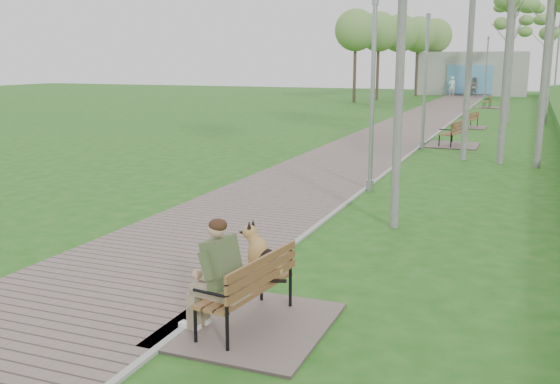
# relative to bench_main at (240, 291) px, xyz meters

# --- Properties ---
(ground) EXTENTS (120.00, 120.00, 0.00)m
(ground) POSITION_rel_bench_main_xyz_m (-0.60, 5.20, -0.48)
(ground) COLOR #1C5914
(ground) RESTS_ON ground
(walkway) EXTENTS (3.50, 67.00, 0.04)m
(walkway) POSITION_rel_bench_main_xyz_m (-2.35, 26.70, -0.46)
(walkway) COLOR #72605C
(walkway) RESTS_ON ground
(kerb) EXTENTS (0.10, 67.00, 0.05)m
(kerb) POSITION_rel_bench_main_xyz_m (-0.60, 26.70, -0.45)
(kerb) COLOR #999993
(kerb) RESTS_ON ground
(building_north) EXTENTS (10.00, 5.20, 4.00)m
(building_north) POSITION_rel_bench_main_xyz_m (-2.10, 56.17, 1.52)
(building_north) COLOR #9E9E99
(building_north) RESTS_ON ground
(bench_main) EXTENTS (1.93, 2.15, 1.68)m
(bench_main) POSITION_rel_bench_main_xyz_m (0.00, 0.00, 0.00)
(bench_main) COLOR #72605C
(bench_main) RESTS_ON ground
(bench_second) EXTENTS (1.95, 2.16, 1.20)m
(bench_second) POSITION_rel_bench_main_xyz_m (0.47, 18.30, -0.25)
(bench_second) COLOR #72605C
(bench_second) RESTS_ON ground
(bench_third) EXTENTS (1.55, 1.72, 0.95)m
(bench_third) POSITION_rel_bench_main_xyz_m (0.48, 25.33, -0.30)
(bench_third) COLOR #72605C
(bench_third) RESTS_ON ground
(bench_far) EXTENTS (1.66, 1.85, 1.02)m
(bench_far) POSITION_rel_bench_main_xyz_m (0.44, 39.43, -0.29)
(bench_far) COLOR #72605C
(bench_far) RESTS_ON ground
(lamp_post_near) EXTENTS (0.19, 0.19, 4.81)m
(lamp_post_near) POSITION_rel_bench_main_xyz_m (-0.47, 8.77, 1.77)
(lamp_post_near) COLOR #94979C
(lamp_post_near) RESTS_ON ground
(lamp_post_second) EXTENTS (0.19, 0.19, 4.92)m
(lamp_post_second) POSITION_rel_bench_main_xyz_m (-0.45, 16.93, 1.82)
(lamp_post_second) COLOR #94979C
(lamp_post_second) RESTS_ON ground
(lamp_post_third) EXTENTS (0.21, 0.21, 5.37)m
(lamp_post_third) POSITION_rel_bench_main_xyz_m (-0.51, 35.40, 2.03)
(lamp_post_third) COLOR #94979C
(lamp_post_third) RESTS_ON ground
(lamp_post_far) EXTENTS (0.20, 0.20, 5.19)m
(lamp_post_far) POSITION_rel_bench_main_xyz_m (-0.45, 50.20, 1.95)
(lamp_post_far) COLOR #94979C
(lamp_post_far) RESTS_ON ground
(pedestrian_near) EXTENTS (0.71, 0.53, 1.78)m
(pedestrian_near) POSITION_rel_bench_main_xyz_m (-3.55, 52.89, 0.42)
(pedestrian_near) COLOR white
(pedestrian_near) RESTS_ON ground
(pedestrian_far) EXTENTS (1.01, 0.88, 1.75)m
(pedestrian_far) POSITION_rel_bench_main_xyz_m (-1.62, 53.21, 0.40)
(pedestrian_far) COLOR gray
(pedestrian_far) RESTS_ON ground
(birch_far_b) EXTENTS (2.26, 2.26, 7.85)m
(birch_far_b) POSITION_rel_bench_main_xyz_m (1.87, 37.13, 5.68)
(birch_far_b) COLOR silver
(birch_far_b) RESTS_ON ground
(birch_far_c) EXTENTS (2.29, 2.29, 7.47)m
(birch_far_c) POSITION_rel_bench_main_xyz_m (4.15, 44.47, 5.39)
(birch_far_c) COLOR silver
(birch_far_c) RESTS_ON ground
(birch_distant_a) EXTENTS (2.59, 2.59, 9.50)m
(birch_distant_a) POSITION_rel_bench_main_xyz_m (1.28, 48.45, 6.98)
(birch_distant_a) COLOR silver
(birch_distant_a) RESTS_ON ground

